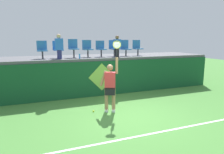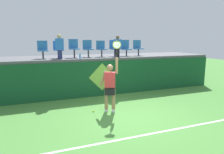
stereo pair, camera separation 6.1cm
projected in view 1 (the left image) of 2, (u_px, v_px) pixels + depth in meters
ground_plane at (129, 117)px, 7.05m from camera, size 40.00×40.00×0.00m
court_back_wall at (100, 78)px, 9.62m from camera, size 12.41×0.20×1.61m
spectator_platform at (92, 57)px, 10.65m from camera, size 12.41×2.69×0.12m
court_baseline_stripe at (151, 134)px, 5.78m from camera, size 11.16×0.08×0.01m
tennis_player at (110, 85)px, 7.42m from camera, size 0.71×0.39×2.54m
tennis_ball at (93, 111)px, 7.51m from camera, size 0.07×0.07×0.07m
water_bottle at (80, 56)px, 9.28m from camera, size 0.07×0.07×0.22m
stadium_chair_0 at (42, 49)px, 9.28m from camera, size 0.44×0.42×0.79m
stadium_chair_1 at (58, 48)px, 9.53m from camera, size 0.44×0.42×0.78m
stadium_chair_2 at (73, 47)px, 9.79m from camera, size 0.44×0.42×0.86m
stadium_chair_3 at (87, 48)px, 10.05m from camera, size 0.44×0.42×0.82m
stadium_chair_4 at (101, 48)px, 10.30m from camera, size 0.44×0.42×0.79m
stadium_chair_5 at (114, 47)px, 10.56m from camera, size 0.44×0.42×0.82m
stadium_chair_6 at (125, 47)px, 10.80m from camera, size 0.44×0.42×0.82m
stadium_chair_7 at (137, 47)px, 11.06m from camera, size 0.44×0.42×0.82m
spectator_0 at (59, 46)px, 9.12m from camera, size 0.34×0.20×1.08m
spectator_1 at (117, 46)px, 10.15m from camera, size 0.34×0.20×1.04m
wall_signage_mount at (102, 96)px, 9.69m from camera, size 1.27×0.01×1.52m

